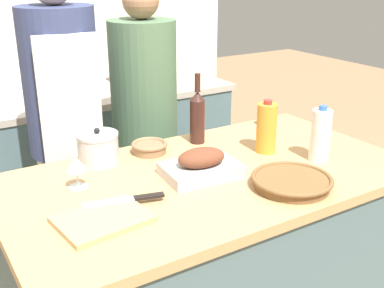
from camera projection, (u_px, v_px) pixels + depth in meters
The scene contains 19 objects.
kitchen_island at pixel (208, 272), 2.04m from camera, with size 1.59×0.87×0.92m.
back_counter at pixel (86, 160), 3.21m from camera, with size 2.02×0.60×0.90m.
back_wall at pixel (58, 28), 3.20m from camera, with size 2.52×0.10×2.55m.
roasting_pan at pixel (201, 165), 1.84m from camera, with size 0.31×0.23×0.11m.
wicker_basket at pixel (292, 181), 1.75m from camera, with size 0.30×0.30×0.04m.
cutting_board at pixel (103, 219), 1.52m from camera, with size 0.30×0.24×0.02m.
stock_pot at pixel (98, 148), 1.95m from camera, with size 0.17×0.17×0.15m.
mixing_bowl at pixel (149, 147), 2.06m from camera, with size 0.16×0.16×0.05m.
juice_jug at pixel (266, 128), 2.05m from camera, with size 0.09×0.09×0.23m.
milk_jug at pixel (320, 135), 1.96m from camera, with size 0.08×0.08×0.23m.
wine_bottle_green at pixel (197, 116), 2.15m from camera, with size 0.07×0.07×0.32m.
wine_glass_left at pixel (267, 107), 2.39m from camera, with size 0.07×0.07×0.13m.
wine_glass_right at pixel (76, 165), 1.73m from camera, with size 0.07×0.07×0.12m.
knife_chef at pixel (127, 199), 1.62m from camera, with size 0.27×0.10×0.01m.
stand_mixer at pixel (128, 65), 3.23m from camera, with size 0.18×0.14×0.33m.
condiment_bottle_tall at pixel (57, 84), 2.88m from camera, with size 0.05×0.05×0.22m.
condiment_bottle_short at pixel (159, 74), 3.32m from camera, with size 0.05×0.05×0.14m.
person_cook_aproned at pixel (66, 127), 2.31m from camera, with size 0.35×0.36×1.71m.
person_cook_guest at pixel (145, 120), 2.62m from camera, with size 0.35×0.35×1.60m.
Camera 1 is at (-0.96, -1.42, 1.69)m, focal length 45.00 mm.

